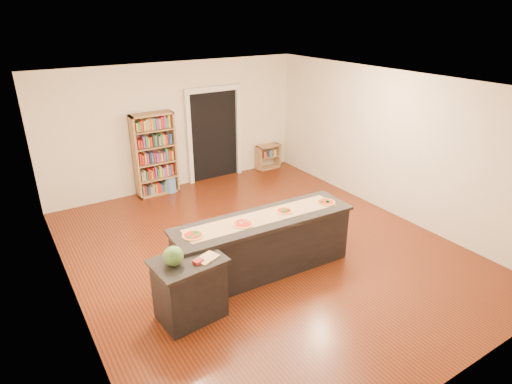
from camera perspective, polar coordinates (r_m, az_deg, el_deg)
room at (r=6.85m, az=0.90°, el=2.51°), size 6.00×7.00×2.80m
doorway at (r=10.20m, az=-5.62°, el=8.26°), size 1.40×0.09×2.21m
kitchen_island at (r=6.65m, az=1.03°, el=-7.04°), size 2.85×0.77×0.94m
side_counter at (r=5.81m, az=-8.82°, el=-12.61°), size 0.90×0.66×0.89m
bookshelf at (r=9.56m, az=-13.32°, el=4.87°), size 0.91×0.32×1.82m
low_shelf at (r=11.04m, az=1.63°, el=4.72°), size 0.63×0.27×0.63m
waste_bin at (r=9.81m, az=-11.31°, el=0.93°), size 0.23×0.23×0.34m
kraft_paper at (r=6.44m, az=0.96°, el=-3.35°), size 2.49×0.55×0.00m
watermelon at (r=5.44m, az=-10.96°, el=-8.37°), size 0.25×0.25×0.25m
cutting_board at (r=5.55m, az=-6.54°, el=-8.75°), size 0.35×0.29×0.02m
package_red at (r=5.48m, az=-7.72°, el=-9.17°), size 0.15×0.13×0.04m
package_teal at (r=5.77m, az=-6.99°, el=-7.29°), size 0.14×0.14×0.05m
pizza_a at (r=5.98m, az=-8.40°, el=-5.74°), size 0.29×0.29×0.02m
pizza_b at (r=6.22m, az=-1.78°, el=-4.24°), size 0.30×0.30×0.02m
pizza_c at (r=6.61m, az=3.81°, el=-2.53°), size 0.29×0.29×0.02m
pizza_d at (r=6.99m, az=9.29°, el=-1.34°), size 0.32×0.32×0.02m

